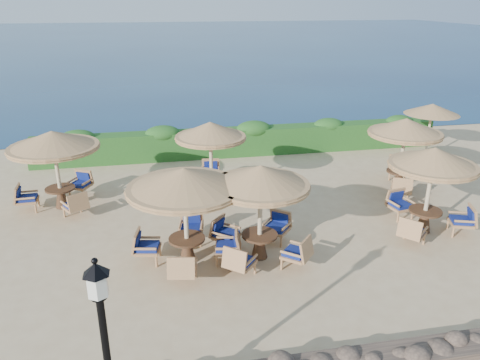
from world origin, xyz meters
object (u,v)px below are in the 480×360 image
cafe_set_2 (431,174)px  cafe_set_4 (211,145)px  extra_parasol (432,109)px  cafe_set_0 (185,197)px  cafe_set_3 (55,153)px  cafe_set_1 (260,198)px  cafe_set_5 (405,137)px

cafe_set_2 → cafe_set_4: bearing=145.1°
cafe_set_2 → extra_parasol: bearing=58.3°
extra_parasol → cafe_set_0: bearing=-148.7°
cafe_set_3 → cafe_set_4: (5.09, 0.20, -0.11)m
extra_parasol → cafe_set_1: cafe_set_1 is taller
cafe_set_0 → cafe_set_2: (7.12, 0.37, -0.03)m
cafe_set_4 → cafe_set_1: bearing=-81.7°
extra_parasol → cafe_set_1: bearing=-143.0°
cafe_set_2 → cafe_set_3: 11.63m
cafe_set_5 → extra_parasol: bearing=46.0°
cafe_set_0 → cafe_set_4: bearing=74.3°
cafe_set_0 → cafe_set_2: 7.13m
extra_parasol → cafe_set_2: size_ratio=0.88×
cafe_set_2 → cafe_set_3: same height
cafe_set_2 → cafe_set_4: size_ratio=0.99×
extra_parasol → cafe_set_5: size_ratio=0.85×
cafe_set_4 → cafe_set_5: size_ratio=0.97×
cafe_set_1 → cafe_set_5: bearing=31.7°
cafe_set_1 → cafe_set_4: same height
cafe_set_0 → cafe_set_3: 5.74m
cafe_set_0 → cafe_set_5: 8.87m
extra_parasol → cafe_set_1: 11.40m
cafe_set_3 → cafe_set_5: (11.92, -0.62, 0.04)m
cafe_set_0 → extra_parasol: bearing=31.3°
cafe_set_5 → cafe_set_1: bearing=-148.3°
cafe_set_1 → cafe_set_2: 5.21m
cafe_set_2 → cafe_set_4: (-5.86, 4.09, -0.01)m
cafe_set_3 → cafe_set_0: bearing=-48.0°
cafe_set_0 → cafe_set_1: (1.93, -0.16, -0.11)m
cafe_set_4 → extra_parasol: bearing=12.9°
extra_parasol → cafe_set_4: bearing=-167.1°
cafe_set_1 → cafe_set_5: size_ratio=0.94×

